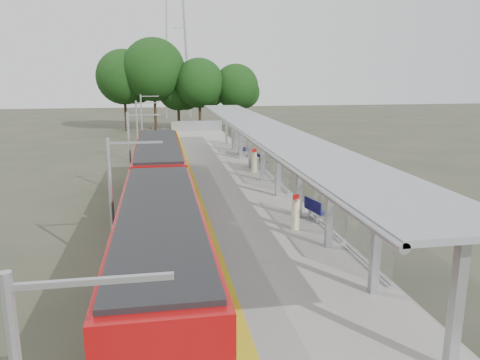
# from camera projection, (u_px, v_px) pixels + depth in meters

# --- Properties ---
(trackbed) EXTENTS (3.00, 70.00, 0.24)m
(trackbed) POSITION_uv_depth(u_px,v_px,m) (160.00, 190.00, 31.07)
(trackbed) COLOR #59544C
(trackbed) RESTS_ON ground
(platform) EXTENTS (6.00, 50.00, 1.00)m
(platform) POSITION_uv_depth(u_px,v_px,m) (227.00, 182.00, 31.74)
(platform) COLOR gray
(platform) RESTS_ON ground
(tactile_strip) EXTENTS (0.60, 50.00, 0.02)m
(tactile_strip) POSITION_uv_depth(u_px,v_px,m) (189.00, 176.00, 31.20)
(tactile_strip) COLOR yellow
(tactile_strip) RESTS_ON platform
(end_fence) EXTENTS (6.00, 0.10, 1.20)m
(end_fence) POSITION_uv_depth(u_px,v_px,m) (197.00, 126.00, 55.45)
(end_fence) COLOR #9EA0A5
(end_fence) RESTS_ON platform
(train) EXTENTS (2.74, 27.60, 3.62)m
(train) POSITION_uv_depth(u_px,v_px,m) (160.00, 198.00, 21.70)
(train) COLOR black
(train) RESTS_ON ground
(canopy) EXTENTS (3.27, 38.00, 3.66)m
(canopy) POSITION_uv_depth(u_px,v_px,m) (263.00, 134.00, 27.51)
(canopy) COLOR #9EA0A5
(canopy) RESTS_ON platform
(pylon) EXTENTS (8.00, 4.00, 38.00)m
(pylon) POSITION_uv_depth(u_px,v_px,m) (175.00, 4.00, 78.33)
(pylon) COLOR #9EA0A5
(pylon) RESTS_ON ground
(tree_cluster) EXTENTS (21.43, 9.58, 12.28)m
(tree_cluster) POSITION_uv_depth(u_px,v_px,m) (168.00, 78.00, 61.93)
(tree_cluster) COLOR #382316
(tree_cluster) RESTS_ON ground
(catenary_masts) EXTENTS (2.08, 48.16, 5.40)m
(catenary_masts) POSITION_uv_depth(u_px,v_px,m) (131.00, 152.00, 29.20)
(catenary_masts) COLOR #9EA0A5
(catenary_masts) RESTS_ON ground
(bench_near) EXTENTS (0.74, 1.50, 0.98)m
(bench_near) POSITION_uv_depth(u_px,v_px,m) (315.00, 209.00, 21.86)
(bench_near) COLOR #101053
(bench_near) RESTS_ON platform
(bench_mid) EXTENTS (1.00, 1.57, 1.03)m
(bench_mid) POSITION_uv_depth(u_px,v_px,m) (258.00, 160.00, 34.08)
(bench_mid) COLOR #101053
(bench_mid) RESTS_ON platform
(bench_far) EXTENTS (0.77, 1.78, 1.18)m
(bench_far) POSITION_uv_depth(u_px,v_px,m) (241.00, 148.00, 39.04)
(bench_far) COLOR #101053
(bench_far) RESTS_ON platform
(info_pillar_near) EXTENTS (0.36, 0.36, 1.59)m
(info_pillar_near) POSITION_uv_depth(u_px,v_px,m) (295.00, 214.00, 20.46)
(info_pillar_near) COLOR beige
(info_pillar_near) RESTS_ON platform
(info_pillar_far) EXTENTS (0.37, 0.37, 1.64)m
(info_pillar_far) POSITION_uv_depth(u_px,v_px,m) (254.00, 162.00, 32.38)
(info_pillar_far) COLOR beige
(info_pillar_far) RESTS_ON platform
(litter_bin) EXTENTS (0.56, 0.56, 0.92)m
(litter_bin) POSITION_uv_depth(u_px,v_px,m) (256.00, 164.00, 33.01)
(litter_bin) COLOR #9EA0A5
(litter_bin) RESTS_ON platform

